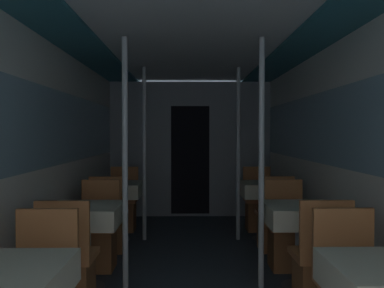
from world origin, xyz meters
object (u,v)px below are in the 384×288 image
at_px(chair_left_near_2, 109,227).
at_px(support_pole_right_2, 238,154).
at_px(support_pole_left_2, 144,154).
at_px(chair_left_far_1, 98,241).
at_px(dining_table_left_1, 85,219).
at_px(dining_table_right_2, 265,192).
at_px(chair_right_far_2, 258,210).
at_px(chair_right_near_2, 274,226).
at_px(chair_left_far_2, 123,210).
at_px(dining_table_left_2, 117,192).
at_px(chair_left_near_1, 69,276).
at_px(support_pole_right_1, 261,163).
at_px(chair_right_far_1, 287,240).
at_px(chair_right_near_1, 319,275).
at_px(dining_table_right_1, 301,218).
at_px(support_pole_left_1, 125,163).

bearing_deg(chair_left_near_2, support_pole_right_2, 18.98).
bearing_deg(support_pole_left_2, chair_left_far_1, -106.81).
bearing_deg(dining_table_left_1, dining_table_right_2, 41.76).
relative_size(chair_left_far_1, chair_right_far_2, 1.00).
bearing_deg(chair_right_far_2, chair_right_near_2, 90.00).
xyz_separation_m(dining_table_left_1, chair_left_near_2, (-0.00, 1.19, -0.34)).
height_order(chair_left_far_2, chair_right_far_2, same).
height_order(chair_left_near_2, support_pole_right_2, support_pole_right_2).
bearing_deg(dining_table_left_2, dining_table_right_2, 0.00).
bearing_deg(chair_left_near_2, dining_table_left_2, 90.00).
bearing_deg(chair_left_far_2, chair_left_far_1, 90.00).
xyz_separation_m(chair_left_near_1, chair_left_far_1, (0.00, 1.09, 0.00)).
relative_size(chair_left_far_1, dining_table_right_2, 1.20).
xyz_separation_m(chair_left_far_2, support_pole_left_2, (0.36, -0.55, 0.84)).
bearing_deg(chair_left_far_1, support_pole_left_2, -106.81).
bearing_deg(chair_left_near_2, support_pole_right_1, -36.94).
height_order(dining_table_left_2, chair_left_near_2, chair_left_near_2).
xyz_separation_m(chair_right_far_1, chair_right_far_2, (0.00, 1.74, 0.00)).
bearing_deg(chair_right_near_1, support_pole_right_1, 123.45).
relative_size(dining_table_right_1, chair_right_near_2, 0.83).
bearing_deg(support_pole_right_1, chair_left_far_2, 124.78).
distance_m(support_pole_left_1, chair_left_far_2, 2.46).
bearing_deg(chair_left_far_1, dining_table_right_2, -148.50).
xyz_separation_m(chair_left_far_2, support_pole_right_1, (1.59, -2.28, 0.84)).
bearing_deg(chair_right_far_1, dining_table_left_1, 15.65).
xyz_separation_m(chair_left_near_2, support_pole_left_2, (0.36, 0.55, 0.84)).
distance_m(chair_left_far_1, support_pole_right_2, 2.15).
bearing_deg(chair_left_far_2, dining_table_left_1, 90.00).
distance_m(chair_left_near_1, dining_table_right_1, 2.05).
bearing_deg(chair_right_far_1, chair_left_near_1, 29.27).
relative_size(dining_table_left_2, chair_right_near_1, 0.83).
bearing_deg(support_pole_right_1, dining_table_right_1, 0.00).
bearing_deg(chair_right_far_2, dining_table_left_2, 15.65).
height_order(chair_right_near_1, dining_table_right_2, chair_right_near_1).
bearing_deg(support_pole_right_2, dining_table_right_2, 0.00).
xyz_separation_m(support_pole_left_2, chair_right_far_2, (1.59, 0.55, -0.84)).
distance_m(chair_left_near_2, chair_right_near_2, 1.95).
xyz_separation_m(support_pole_left_2, chair_right_far_1, (1.59, -1.19, -0.84)).
bearing_deg(dining_table_left_2, chair_left_near_1, -90.00).
height_order(chair_right_near_2, support_pole_right_2, support_pole_right_2).
distance_m(dining_table_left_2, chair_right_near_2, 2.05).
xyz_separation_m(dining_table_left_2, dining_table_right_1, (1.95, -1.74, 0.00)).
bearing_deg(support_pole_right_2, dining_table_left_2, 180.00).
relative_size(dining_table_left_1, dining_table_left_2, 1.00).
bearing_deg(chair_right_near_2, dining_table_left_1, -148.50).
xyz_separation_m(chair_left_far_2, chair_right_near_1, (1.95, -2.83, 0.00)).
relative_size(chair_left_far_2, dining_table_right_2, 1.20).
bearing_deg(dining_table_right_2, dining_table_left_1, -138.24).
xyz_separation_m(chair_left_far_1, support_pole_left_2, (0.36, 1.19, 0.84)).
relative_size(chair_right_far_1, support_pole_right_2, 0.40).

